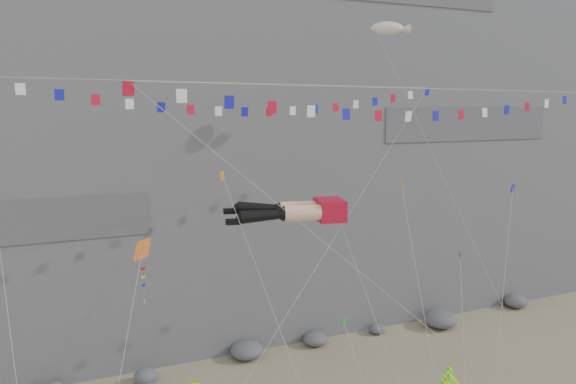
{
  "coord_description": "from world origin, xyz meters",
  "views": [
    {
      "loc": [
        -13.64,
        -22.5,
        19.65
      ],
      "look_at": [
        0.07,
        9.0,
        14.36
      ],
      "focal_mm": 35.0,
      "sensor_mm": 36.0,
      "label": 1
    }
  ],
  "objects": [
    {
      "name": "flag_banner_upper",
      "position": [
        -1.7,
        9.61,
        20.94
      ],
      "size": [
        29.08,
        16.91,
        28.25
      ],
      "color": "#B40B23",
      "rests_on": "ground"
    },
    {
      "name": "blimp_windsock",
      "position": [
        9.26,
        12.39,
        25.01
      ],
      "size": [
        5.47,
        15.74,
        29.14
      ],
      "color": "beige",
      "rests_on": "ground"
    },
    {
      "name": "legs_kite",
      "position": [
        -0.29,
        6.72,
        13.58
      ],
      "size": [
        7.21,
        15.35,
        18.9
      ],
      "rotation": [
        0.0,
        0.0,
        -0.2
      ],
      "color": "#B40B23",
      "rests_on": "ground"
    },
    {
      "name": "cliff",
      "position": [
        0.0,
        32.0,
        25.0
      ],
      "size": [
        80.0,
        28.0,
        50.0
      ],
      "primitive_type": "cube",
      "color": "slate",
      "rests_on": "ground"
    },
    {
      "name": "small_kite_e",
      "position": [
        12.16,
        2.77,
        14.34
      ],
      "size": [
        9.35,
        8.55,
        18.83
      ],
      "color": "#1215A4",
      "rests_on": "ground"
    },
    {
      "name": "small_kite_b",
      "position": [
        8.86,
        3.27,
        10.5
      ],
      "size": [
        7.46,
        10.15,
        15.89
      ],
      "color": "#B822C7",
      "rests_on": "ground"
    },
    {
      "name": "small_kite_a",
      "position": [
        -4.49,
        7.43,
        15.42
      ],
      "size": [
        3.03,
        13.49,
        20.42
      ],
      "color": "orange",
      "rests_on": "ground"
    },
    {
      "name": "talus_boulders",
      "position": [
        0.0,
        17.0,
        0.6
      ],
      "size": [
        60.0,
        3.0,
        1.2
      ],
      "primitive_type": null,
      "color": "#5C5C60",
      "rests_on": "ground"
    },
    {
      "name": "flag_banner_lower",
      "position": [
        5.26,
        2.66,
        20.54
      ],
      "size": [
        31.73,
        7.64,
        23.03
      ],
      "color": "#B40B23",
      "rests_on": "ground"
    },
    {
      "name": "small_kite_c",
      "position": [
        0.1,
        1.64,
        8.36
      ],
      "size": [
        1.01,
        8.74,
        11.76
      ],
      "color": "green",
      "rests_on": "ground"
    },
    {
      "name": "small_kite_d",
      "position": [
        6.6,
        6.24,
        14.65
      ],
      "size": [
        6.1,
        14.2,
        20.85
      ],
      "color": "gold",
      "rests_on": "ground"
    },
    {
      "name": "harlequin_kite",
      "position": [
        -10.04,
        1.55,
        13.46
      ],
      "size": [
        5.21,
        7.64,
        15.55
      ],
      "color": "red",
      "rests_on": "ground"
    }
  ]
}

